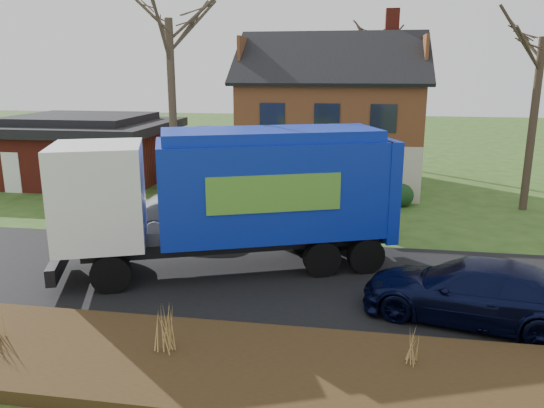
# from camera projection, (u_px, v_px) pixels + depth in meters

# --- Properties ---
(ground) EXTENTS (120.00, 120.00, 0.00)m
(ground) POSITION_uv_depth(u_px,v_px,m) (237.00, 276.00, 16.37)
(ground) COLOR #2A4A18
(ground) RESTS_ON ground
(road) EXTENTS (80.00, 7.00, 0.02)m
(road) POSITION_uv_depth(u_px,v_px,m) (237.00, 276.00, 16.37)
(road) COLOR black
(road) RESTS_ON ground
(mulch_verge) EXTENTS (80.00, 3.50, 0.30)m
(mulch_verge) POSITION_uv_depth(u_px,v_px,m) (181.00, 363.00, 11.27)
(mulch_verge) COLOR black
(mulch_verge) RESTS_ON ground
(main_house) EXTENTS (12.95, 8.95, 9.26)m
(main_house) POSITION_uv_depth(u_px,v_px,m) (322.00, 111.00, 28.43)
(main_house) COLOR beige
(main_house) RESTS_ON ground
(ranch_house) EXTENTS (9.80, 8.20, 3.70)m
(ranch_house) POSITION_uv_depth(u_px,v_px,m) (84.00, 148.00, 30.25)
(ranch_house) COLOR maroon
(ranch_house) RESTS_ON ground
(garbage_truck) EXTENTS (10.66, 6.27, 4.44)m
(garbage_truck) POSITION_uv_depth(u_px,v_px,m) (236.00, 191.00, 16.38)
(garbage_truck) COLOR black
(garbage_truck) RESTS_ON ground
(silver_sedan) EXTENTS (4.94, 2.75, 1.54)m
(silver_sedan) POSITION_uv_depth(u_px,v_px,m) (193.00, 213.00, 20.59)
(silver_sedan) COLOR #A7A9AF
(silver_sedan) RESTS_ON ground
(navy_wagon) EXTENTS (5.81, 3.49, 1.58)m
(navy_wagon) POSITION_uv_depth(u_px,v_px,m) (472.00, 291.00, 13.32)
(navy_wagon) COLOR black
(navy_wagon) RESTS_ON ground
(tree_back) EXTENTS (3.29, 3.29, 10.43)m
(tree_back) POSITION_uv_depth(u_px,v_px,m) (377.00, 29.00, 33.86)
(tree_back) COLOR #3A2B23
(tree_back) RESTS_ON ground
(grass_clump_mid) EXTENTS (0.38, 0.32, 1.07)m
(grass_clump_mid) POSITION_uv_depth(u_px,v_px,m) (166.00, 327.00, 11.35)
(grass_clump_mid) COLOR tan
(grass_clump_mid) RESTS_ON mulch_verge
(grass_clump_east) EXTENTS (0.31, 0.25, 0.76)m
(grass_clump_east) POSITION_uv_depth(u_px,v_px,m) (411.00, 346.00, 10.89)
(grass_clump_east) COLOR tan
(grass_clump_east) RESTS_ON mulch_verge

